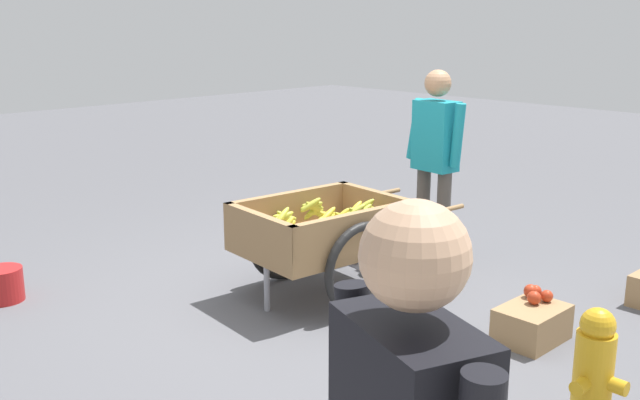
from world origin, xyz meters
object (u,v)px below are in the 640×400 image
(vendor_person, at_px, (435,151))
(plastic_bucket, at_px, (3,285))
(fruit_cart, at_px, (322,236))
(fire_hydrant, at_px, (593,377))
(apple_crate, at_px, (532,321))

(vendor_person, bearing_deg, plastic_bucket, -28.92)
(fruit_cart, bearing_deg, plastic_bucket, -40.79)
(fire_hydrant, relative_size, plastic_bucket, 2.43)
(vendor_person, bearing_deg, fire_hydrant, 53.91)
(fire_hydrant, distance_m, apple_crate, 1.14)
(fruit_cart, height_order, vendor_person, vendor_person)
(vendor_person, bearing_deg, apple_crate, 61.33)
(plastic_bucket, bearing_deg, vendor_person, 151.08)
(fruit_cart, relative_size, plastic_bucket, 6.19)
(fire_hydrant, relative_size, apple_crate, 1.52)
(fruit_cart, bearing_deg, fire_hydrant, 79.57)
(vendor_person, xyz_separation_m, plastic_bucket, (2.83, -1.57, -0.80))
(fruit_cart, relative_size, fire_hydrant, 2.55)
(vendor_person, relative_size, apple_crate, 3.52)
(vendor_person, relative_size, plastic_bucket, 5.61)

